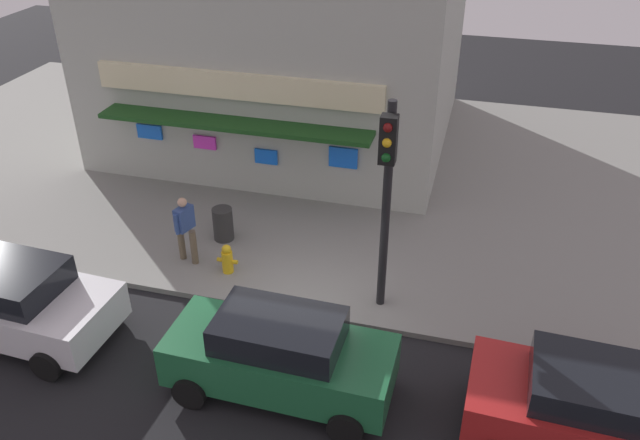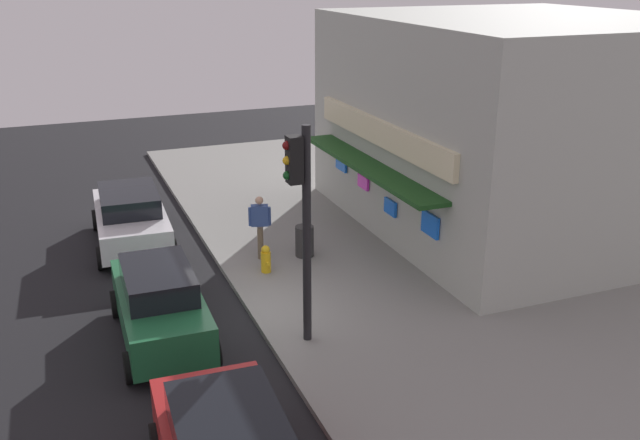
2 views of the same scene
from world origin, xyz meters
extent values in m
plane|color=black|center=(0.00, 0.00, 0.00)|extent=(48.01, 48.01, 0.00)
cube|color=gray|center=(0.00, 7.00, 0.07)|extent=(32.00, 13.99, 0.14)
cube|color=#ADB2A8|center=(-3.15, 9.45, 3.25)|extent=(10.48, 9.21, 6.22)
cube|color=beige|center=(-3.15, 4.77, 3.32)|extent=(7.96, 0.16, 0.71)
cube|color=#194719|center=(-3.15, 4.42, 2.39)|extent=(7.54, 0.90, 0.12)
cube|color=blue|center=(-5.90, 4.79, 1.71)|extent=(0.76, 0.08, 0.42)
cube|color=#E533CC|center=(-4.21, 4.79, 1.57)|extent=(0.67, 0.08, 0.38)
cube|color=blue|center=(-2.40, 4.79, 1.36)|extent=(0.65, 0.08, 0.42)
cube|color=blue|center=(-0.22, 4.79, 1.60)|extent=(0.78, 0.08, 0.57)
cylinder|color=black|center=(1.59, 0.81, 2.48)|extent=(0.18, 0.18, 4.69)
cube|color=black|center=(1.59, 0.56, 4.15)|extent=(0.32, 0.28, 0.95)
sphere|color=maroon|center=(1.59, 0.41, 4.45)|extent=(0.18, 0.18, 0.18)
sphere|color=yellow|center=(1.59, 0.41, 4.15)|extent=(0.18, 0.18, 0.18)
sphere|color=#0F4C19|center=(1.59, 0.41, 3.85)|extent=(0.18, 0.18, 0.18)
cylinder|color=gold|center=(-2.09, 1.03, 0.42)|extent=(0.26, 0.26, 0.56)
sphere|color=gold|center=(-2.09, 1.03, 0.77)|extent=(0.22, 0.22, 0.22)
cylinder|color=gold|center=(-2.28, 1.03, 0.44)|extent=(0.12, 0.10, 0.10)
cylinder|color=gold|center=(-1.90, 1.03, 0.44)|extent=(0.12, 0.10, 0.10)
cylinder|color=#2D2D2D|center=(-2.74, 2.35, 0.57)|extent=(0.51, 0.51, 0.86)
cylinder|color=brown|center=(-3.36, 1.27, 0.59)|extent=(0.20, 0.20, 0.90)
cylinder|color=brown|center=(-2.99, 1.16, 0.59)|extent=(0.20, 0.20, 0.90)
cube|color=#334C8C|center=(-3.18, 1.22, 1.32)|extent=(0.36, 0.52, 0.58)
sphere|color=tan|center=(-3.18, 1.22, 1.75)|extent=(0.22, 0.22, 0.22)
cylinder|color=#334C8C|center=(-3.25, 0.97, 1.29)|extent=(0.12, 0.12, 0.52)
cylinder|color=#334C8C|center=(-3.10, 1.46, 1.29)|extent=(0.12, 0.12, 0.52)
cube|color=silver|center=(-5.71, -1.93, 0.71)|extent=(4.60, 2.10, 0.78)
cube|color=black|center=(-5.71, -1.93, 1.38)|extent=(2.51, 1.70, 0.55)
cylinder|color=black|center=(-4.09, -1.06, 0.32)|extent=(0.65, 0.25, 0.64)
cylinder|color=black|center=(-4.17, -2.95, 0.32)|extent=(0.65, 0.25, 0.64)
cube|color=#1E6038|center=(0.23, -2.07, 0.75)|extent=(4.19, 1.75, 0.85)
cube|color=black|center=(0.23, -2.07, 1.44)|extent=(2.27, 1.44, 0.54)
cylinder|color=black|center=(1.70, -1.27, 0.32)|extent=(0.64, 0.23, 0.64)
cylinder|color=black|center=(1.67, -2.94, 0.32)|extent=(0.64, 0.23, 0.64)
cylinder|color=black|center=(-1.21, -1.21, 0.32)|extent=(0.64, 0.23, 0.64)
cylinder|color=black|center=(-1.24, -2.88, 0.32)|extent=(0.64, 0.23, 0.64)
cube|color=#AD1E1E|center=(5.66, -1.94, 0.73)|extent=(4.21, 2.02, 0.82)
cube|color=black|center=(5.66, -1.94, 1.39)|extent=(2.30, 1.65, 0.51)
cylinder|color=black|center=(4.25, -0.95, 0.32)|extent=(0.65, 0.25, 0.64)
camera|label=1|loc=(3.19, -10.25, 9.01)|focal=35.89mm
camera|label=2|loc=(14.12, -3.84, 7.76)|focal=39.44mm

